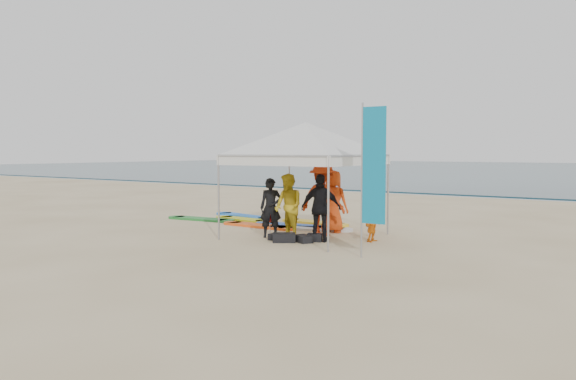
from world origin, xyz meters
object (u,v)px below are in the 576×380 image
(person_seated, at_px, (372,225))
(surfboard_spread, at_px, (264,222))
(person_black_b, at_px, (321,208))
(person_orange_a, at_px, (323,199))
(marker_pennant, at_px, (274,218))
(feather_flag, at_px, (373,167))
(canopy_tent, at_px, (306,123))
(person_yellow, at_px, (288,206))
(person_black_a, at_px, (271,208))
(person_orange_b, at_px, (333,201))

(person_seated, xyz_separation_m, surfboard_spread, (-4.32, 1.34, -0.38))
(person_black_b, distance_m, person_seated, 1.35)
(person_orange_a, height_order, person_seated, person_orange_a)
(marker_pennant, bearing_deg, feather_flag, -21.63)
(canopy_tent, xyz_separation_m, surfboard_spread, (-2.55, 1.62, -2.94))
(person_yellow, bearing_deg, feather_flag, 0.39)
(person_yellow, height_order, person_black_b, person_black_b)
(canopy_tent, bearing_deg, marker_pennant, -153.86)
(person_black_b, bearing_deg, person_black_a, -14.58)
(person_orange_b, distance_m, feather_flag, 4.01)
(person_yellow, bearing_deg, person_orange_a, 88.65)
(canopy_tent, distance_m, marker_pennant, 2.62)
(person_yellow, distance_m, marker_pennant, 0.68)
(feather_flag, distance_m, marker_pennant, 4.03)
(canopy_tent, bearing_deg, feather_flag, -32.76)
(person_orange_b, bearing_deg, marker_pennant, 53.39)
(canopy_tent, bearing_deg, person_orange_a, 60.89)
(feather_flag, relative_size, marker_pennant, 5.10)
(person_yellow, height_order, person_orange_a, person_orange_a)
(person_orange_a, xyz_separation_m, person_seated, (1.52, -0.17, -0.56))
(feather_flag, bearing_deg, surfboard_spread, 147.42)
(person_orange_b, height_order, feather_flag, feather_flag)
(person_orange_b, xyz_separation_m, surfboard_spread, (-2.73, 0.50, -0.83))
(marker_pennant, xyz_separation_m, surfboard_spread, (-1.79, 1.99, -0.46))
(person_orange_a, distance_m, canopy_tent, 2.07)
(person_seated, bearing_deg, person_black_a, 113.69)
(person_orange_b, distance_m, person_seated, 1.86)
(person_black_b, xyz_separation_m, surfboard_spread, (-3.29, 2.09, -0.81))
(person_black_a, xyz_separation_m, canopy_tent, (0.71, 0.58, 2.20))
(surfboard_spread, bearing_deg, marker_pennant, -48.13)
(feather_flag, bearing_deg, person_orange_b, 131.66)
(person_black_b, bearing_deg, feather_flag, 128.18)
(person_orange_a, height_order, feather_flag, feather_flag)
(person_seated, distance_m, feather_flag, 2.72)
(person_yellow, relative_size, feather_flag, 0.51)
(person_orange_a, bearing_deg, person_black_a, 45.32)
(person_black_a, height_order, feather_flag, feather_flag)
(person_black_a, bearing_deg, surfboard_spread, 95.06)
(person_black_a, height_order, surfboard_spread, person_black_a)
(person_yellow, distance_m, feather_flag, 3.37)
(person_orange_b, xyz_separation_m, canopy_tent, (-0.18, -1.12, 2.12))
(person_seated, height_order, surfboard_spread, person_seated)
(surfboard_spread, bearing_deg, person_orange_a, -22.77)
(person_black_a, distance_m, person_black_b, 1.45)
(person_black_a, relative_size, person_black_b, 0.92)
(person_black_b, bearing_deg, person_orange_a, -80.79)
(person_black_a, relative_size, person_seated, 1.88)
(person_black_b, xyz_separation_m, person_orange_b, (-0.56, 1.59, 0.02))
(person_yellow, height_order, marker_pennant, person_yellow)
(person_yellow, xyz_separation_m, person_orange_b, (0.37, 1.65, 0.02))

